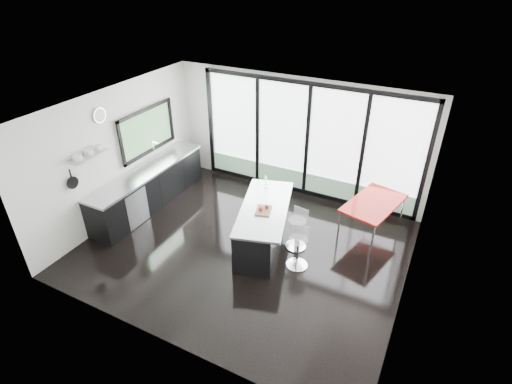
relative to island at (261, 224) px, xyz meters
The scene contains 11 objects.
floor 0.57m from the island, 124.90° to the right, with size 6.00×5.00×0.00m, color black.
ceiling 2.39m from the island, 124.90° to the right, with size 6.00×5.00×0.00m, color white.
wall_back 2.32m from the island, 88.37° to the left, with size 6.00×0.09×2.80m.
wall_front 2.97m from the island, 94.28° to the right, with size 6.00×0.00×2.80m, color silver.
wall_left 3.38m from the island, behind, with size 0.26×5.00×2.80m.
wall_right 2.97m from the island, ahead, with size 0.00×5.00×2.80m, color silver.
counter_cabinets 2.88m from the island, behind, with size 0.69×3.24×1.36m.
island is the anchor object (origin of this frame).
bar_stool_near 0.98m from the island, 19.91° to the right, with size 0.40×0.40×0.64m, color silver.
bar_stool_far 0.71m from the island, 14.90° to the left, with size 0.41×0.41×0.65m, color silver.
red_table 2.27m from the island, 34.40° to the left, with size 0.82×1.43×0.77m, color #A61109.
Camera 1 is at (3.03, -5.44, 5.01)m, focal length 28.00 mm.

